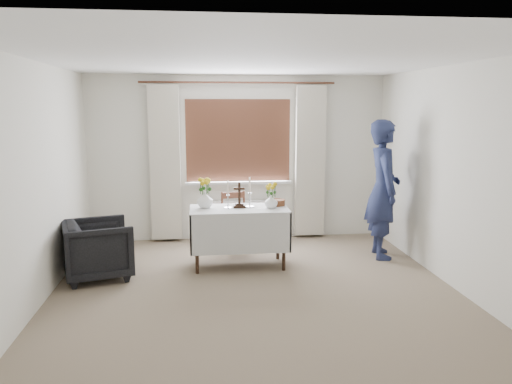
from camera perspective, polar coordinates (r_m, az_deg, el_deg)
ground at (r=5.51m, az=0.14°, el=-11.92°), size 5.00×5.00×0.00m
altar_table at (r=6.41m, az=-1.93°, el=-5.19°), size 1.24×0.64×0.76m
wooden_chair at (r=7.12m, az=-2.32°, el=-3.41°), size 0.44×0.44×0.82m
armchair at (r=6.28m, az=-17.58°, el=-6.26°), size 0.95×0.94×0.70m
person at (r=6.93m, az=14.31°, el=0.31°), size 0.53×0.73×1.87m
radiator at (r=7.73m, az=-1.96°, el=-3.20°), size 1.10×0.10×0.60m
wooden_cross at (r=6.33m, az=-1.92°, el=-0.33°), size 0.16×0.12×0.33m
candlestick_left at (r=6.29m, az=-3.23°, el=-0.29°), size 0.13×0.13×0.35m
candlestick_right at (r=6.34m, az=-0.72°, el=-0.05°), size 0.14×0.14×0.39m
flower_vase_left at (r=6.36m, az=-5.85°, el=-0.87°), size 0.26×0.26×0.21m
flower_vase_right at (r=6.31m, az=1.74°, el=-1.08°), size 0.22×0.22×0.17m
wicker_basket at (r=6.49m, az=2.42°, el=-1.20°), size 0.27×0.27×0.08m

